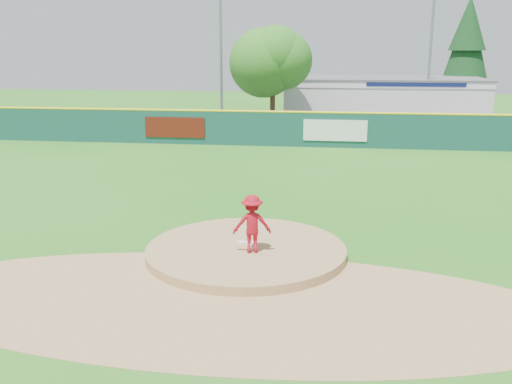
# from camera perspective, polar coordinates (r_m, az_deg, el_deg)

# --- Properties ---
(ground) EXTENTS (120.00, 120.00, 0.00)m
(ground) POSITION_cam_1_polar(r_m,az_deg,el_deg) (15.83, -0.99, -6.34)
(ground) COLOR #286B19
(ground) RESTS_ON ground
(pitchers_mound) EXTENTS (5.50, 5.50, 0.50)m
(pitchers_mound) POSITION_cam_1_polar(r_m,az_deg,el_deg) (15.83, -0.99, -6.34)
(pitchers_mound) COLOR #9E774C
(pitchers_mound) RESTS_ON ground
(pitching_rubber) EXTENTS (0.60, 0.15, 0.04)m
(pitching_rubber) POSITION_cam_1_polar(r_m,az_deg,el_deg) (16.01, -0.83, -5.06)
(pitching_rubber) COLOR white
(pitching_rubber) RESTS_ON pitchers_mound
(infield_dirt_arc) EXTENTS (15.40, 15.40, 0.01)m
(infield_dirt_arc) POSITION_cam_1_polar(r_m,az_deg,el_deg) (13.10, -3.03, -10.88)
(infield_dirt_arc) COLOR #9E774C
(infield_dirt_arc) RESTS_ON ground
(parking_lot) EXTENTS (44.00, 16.00, 0.02)m
(parking_lot) POSITION_cam_1_polar(r_m,az_deg,el_deg) (42.07, 4.67, 6.59)
(parking_lot) COLOR #38383A
(parking_lot) RESTS_ON ground
(pitcher) EXTENTS (1.11, 0.77, 1.57)m
(pitcher) POSITION_cam_1_polar(r_m,az_deg,el_deg) (15.10, -0.40, -3.20)
(pitcher) COLOR #A20D1C
(pitcher) RESTS_ON pitchers_mound
(van) EXTENTS (5.93, 4.50, 1.50)m
(van) POSITION_cam_1_polar(r_m,az_deg,el_deg) (37.26, 7.93, 6.70)
(van) COLOR white
(van) RESTS_ON parking_lot
(pool_building_grp) EXTENTS (15.20, 8.20, 3.31)m
(pool_building_grp) POSITION_cam_1_polar(r_m,az_deg,el_deg) (46.94, 12.49, 9.13)
(pool_building_grp) COLOR silver
(pool_building_grp) RESTS_ON ground
(fence_banners) EXTENTS (12.99, 0.04, 1.20)m
(fence_banners) POSITION_cam_1_polar(r_m,az_deg,el_deg) (33.20, -0.26, 6.33)
(fence_banners) COLOR #55160C
(fence_banners) RESTS_ON ground
(playground_slide) EXTENTS (0.90, 2.53, 1.39)m
(playground_slide) POSITION_cam_1_polar(r_m,az_deg,el_deg) (41.03, -15.38, 6.92)
(playground_slide) COLOR #1B34EA
(playground_slide) RESTS_ON ground
(outfield_fence) EXTENTS (40.00, 0.14, 2.07)m
(outfield_fence) POSITION_cam_1_polar(r_m,az_deg,el_deg) (33.02, 3.81, 6.41)
(outfield_fence) COLOR #14423C
(outfield_fence) RESTS_ON ground
(deciduous_tree) EXTENTS (5.60, 5.60, 7.36)m
(deciduous_tree) POSITION_cam_1_polar(r_m,az_deg,el_deg) (39.88, 1.69, 12.77)
(deciduous_tree) COLOR #382314
(deciduous_tree) RESTS_ON ground
(conifer_tree) EXTENTS (4.40, 4.40, 9.50)m
(conifer_tree) POSITION_cam_1_polar(r_m,az_deg,el_deg) (51.76, 20.34, 13.35)
(conifer_tree) COLOR #382314
(conifer_tree) RESTS_ON ground
(light_pole_left) EXTENTS (1.75, 0.25, 11.00)m
(light_pole_left) POSITION_cam_1_polar(r_m,az_deg,el_deg) (42.46, -3.55, 14.86)
(light_pole_left) COLOR gray
(light_pole_left) RESTS_ON ground
(light_pole_right) EXTENTS (1.75, 0.25, 10.00)m
(light_pole_right) POSITION_cam_1_polar(r_m,az_deg,el_deg) (44.15, 17.06, 13.60)
(light_pole_right) COLOR gray
(light_pole_right) RESTS_ON ground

